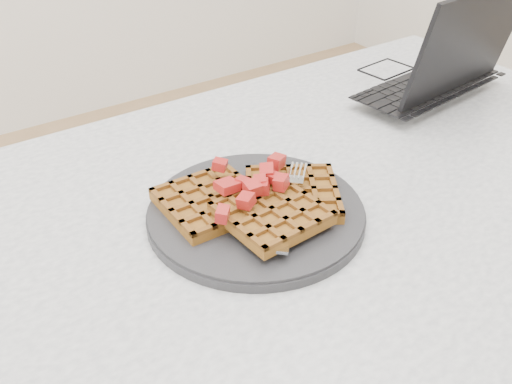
{
  "coord_description": "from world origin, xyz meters",
  "views": [
    {
      "loc": [
        -0.45,
        -0.46,
        1.19
      ],
      "look_at": [
        -0.11,
        0.02,
        0.79
      ],
      "focal_mm": 40.0,
      "sensor_mm": 36.0,
      "label": 1
    }
  ],
  "objects": [
    {
      "name": "table",
      "position": [
        0.0,
        0.0,
        0.64
      ],
      "size": [
        1.2,
        0.8,
        0.75
      ],
      "color": "silver",
      "rests_on": "ground"
    },
    {
      "name": "plate",
      "position": [
        -0.11,
        0.02,
        0.76
      ],
      "size": [
        0.28,
        0.28,
        0.02
      ],
      "primitive_type": "cylinder",
      "color": "black",
      "rests_on": "table"
    },
    {
      "name": "waffles",
      "position": [
        -0.11,
        0.02,
        0.78
      ],
      "size": [
        0.24,
        0.19,
        0.03
      ],
      "color": "brown",
      "rests_on": "plate"
    },
    {
      "name": "strawberry_pile",
      "position": [
        -0.11,
        0.02,
        0.8
      ],
      "size": [
        0.15,
        0.15,
        0.02
      ],
      "primitive_type": null,
      "color": "maroon",
      "rests_on": "waffles"
    },
    {
      "name": "fork",
      "position": [
        -0.08,
        -0.01,
        0.77
      ],
      "size": [
        0.14,
        0.14,
        0.02
      ],
      "primitive_type": null,
      "rotation": [
        0.0,
        0.0,
        -0.79
      ],
      "color": "silver",
      "rests_on": "plate"
    },
    {
      "name": "laptop",
      "position": [
        0.36,
        0.17,
        0.79
      ],
      "size": [
        0.32,
        0.25,
        0.21
      ],
      "rotation": [
        0.0,
        0.0,
        3.24
      ],
      "color": "black",
      "rests_on": "table"
    }
  ]
}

